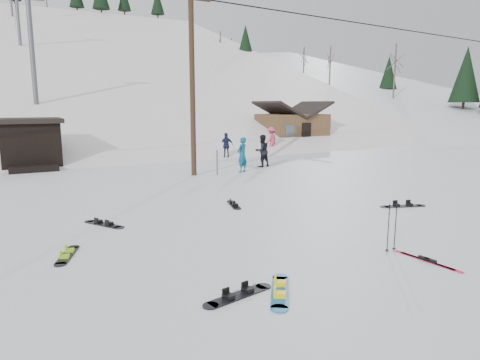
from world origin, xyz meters
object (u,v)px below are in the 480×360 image
utility_pole (192,80)px  hero_snowboard (280,291)px  hero_skis (427,261)px  cabin (292,129)px

utility_pole → hero_snowboard: utility_pole is taller
hero_snowboard → hero_skis: 3.84m
cabin → hero_skis: size_ratio=3.22×
cabin → hero_snowboard: (-16.76, -23.38, -1.45)m
utility_pole → hero_skis: bearing=-89.7°
utility_pole → cabin: bearing=37.6°
cabin → hero_snowboard: cabin is taller
hero_snowboard → cabin: bearing=-1.3°
utility_pole → hero_snowboard: size_ratio=6.18×
utility_pole → cabin: size_ratio=1.67×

